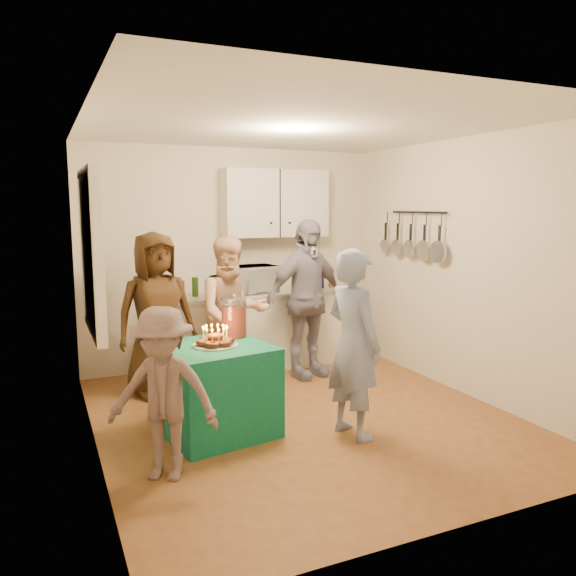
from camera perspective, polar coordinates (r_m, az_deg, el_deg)
name	(u,v)px	position (r m, az deg, el deg)	size (l,w,h in m)	color
floor	(304,417)	(5.29, 1.59, -12.95)	(4.00, 4.00, 0.00)	brown
ceiling	(305,125)	(4.97, 1.71, 16.21)	(4.00, 4.00, 0.00)	white
back_wall	(232,258)	(6.81, -5.68, 3.08)	(3.60, 3.60, 0.00)	silver
left_wall	(90,288)	(4.49, -19.51, -0.04)	(4.00, 4.00, 0.00)	silver
right_wall	(464,268)	(5.97, 17.43, 2.00)	(4.00, 4.00, 0.00)	silver
window_night	(89,252)	(4.77, -19.60, 3.43)	(0.04, 1.00, 1.20)	black
counter	(257,332)	(6.73, -3.14, -4.45)	(2.20, 0.58, 0.86)	white
countertop	(257,294)	(6.65, -3.17, -0.63)	(2.24, 0.62, 0.05)	beige
upper_cabinet	(275,203)	(6.82, -1.32, 8.59)	(1.30, 0.30, 0.80)	white
pot_rack	(416,235)	(6.43, 12.88, 5.28)	(0.12, 1.00, 0.60)	black
microwave	(251,279)	(6.60, -3.79, 0.91)	(0.57, 0.39, 0.32)	white
party_table	(216,389)	(4.87, -7.36, -10.15)	(0.85, 0.85, 0.76)	#117051
donut_cake	(215,335)	(4.72, -7.41, -4.81)	(0.38, 0.38, 0.18)	#381C0C
punch_jar	(234,318)	(5.02, -5.51, -3.05)	(0.22, 0.22, 0.34)	red
man_birthday	(353,344)	(4.69, 6.65, -5.64)	(0.58, 0.38, 1.58)	#8D9FCD
woman_back_left	(156,314)	(5.84, -13.26, -2.59)	(0.82, 0.53, 1.67)	brown
woman_back_center	(233,314)	(5.88, -5.64, -2.63)	(0.78, 0.61, 1.61)	tan
woman_back_right	(306,299)	(6.28, 1.84, -1.11)	(1.04, 0.43, 1.78)	#121038
child_near_left	(163,394)	(4.08, -12.58, -10.45)	(0.80, 0.46, 1.24)	#665251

